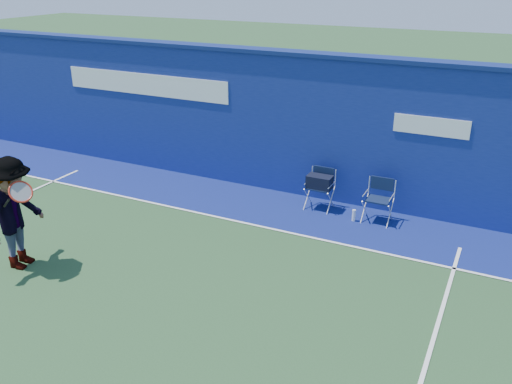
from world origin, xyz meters
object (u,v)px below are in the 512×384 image
at_px(water_bottle, 354,215).
at_px(tennis_player, 14,213).
at_px(directors_chair_left, 319,193).
at_px(directors_chair_right, 378,209).

relative_size(water_bottle, tennis_player, 0.13).
bearing_deg(tennis_player, directors_chair_left, 49.81).
xyz_separation_m(directors_chair_left, water_bottle, (0.83, -0.28, -0.23)).
bearing_deg(water_bottle, directors_chair_left, 161.54).
bearing_deg(directors_chair_right, directors_chair_left, 176.37).
bearing_deg(directors_chair_right, water_bottle, -154.24).
xyz_separation_m(directors_chair_left, directors_chair_right, (1.24, -0.08, -0.08)).
bearing_deg(directors_chair_left, tennis_player, -130.19).
height_order(directors_chair_right, water_bottle, directors_chair_right).
distance_m(directors_chair_left, directors_chair_right, 1.25).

